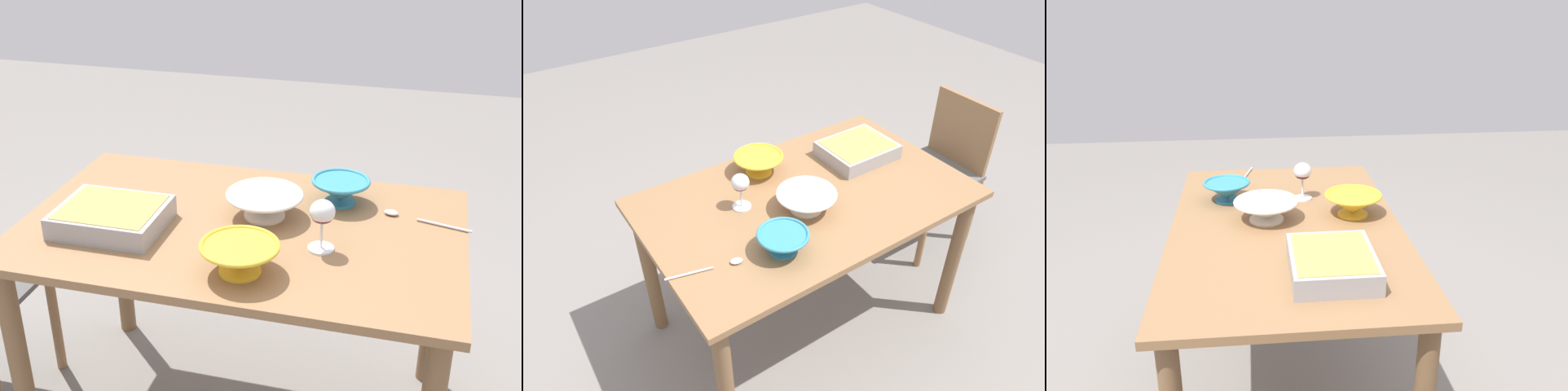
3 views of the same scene
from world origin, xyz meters
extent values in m
cube|color=olive|center=(0.00, 0.00, 0.73)|extent=(1.31, 0.82, 0.03)
cylinder|color=brown|center=(-0.60, -0.35, 0.36)|extent=(0.06, 0.06, 0.72)
cylinder|color=brown|center=(-0.60, 0.35, 0.36)|extent=(0.06, 0.06, 0.72)
cylinder|color=white|center=(-0.26, 0.08, 0.75)|extent=(0.07, 0.07, 0.01)
cylinder|color=white|center=(-0.26, 0.08, 0.79)|extent=(0.01, 0.01, 0.08)
ellipsoid|color=white|center=(-0.26, 0.08, 0.86)|extent=(0.07, 0.07, 0.07)
ellipsoid|color=#4C0A19|center=(-0.26, 0.08, 0.85)|extent=(0.06, 0.06, 0.04)
cube|color=#99999E|center=(0.36, 0.11, 0.78)|extent=(0.31, 0.25, 0.07)
cube|color=tan|center=(0.36, 0.11, 0.80)|extent=(0.28, 0.23, 0.02)
cylinder|color=teal|center=(-0.26, -0.22, 0.75)|extent=(0.10, 0.10, 0.01)
cone|color=teal|center=(-0.26, -0.22, 0.79)|extent=(0.18, 0.18, 0.07)
torus|color=teal|center=(-0.26, -0.22, 0.82)|extent=(0.19, 0.19, 0.01)
cylinder|color=white|center=(-0.05, -0.07, 0.75)|extent=(0.13, 0.13, 0.01)
cone|color=white|center=(-0.05, -0.07, 0.79)|extent=(0.23, 0.23, 0.07)
torus|color=white|center=(-0.05, -0.07, 0.82)|extent=(0.24, 0.24, 0.01)
cylinder|color=yellow|center=(-0.07, 0.25, 0.75)|extent=(0.11, 0.11, 0.01)
cone|color=yellow|center=(-0.07, 0.25, 0.79)|extent=(0.21, 0.21, 0.07)
torus|color=yellow|center=(-0.07, 0.25, 0.83)|extent=(0.21, 0.21, 0.01)
cylinder|color=silver|center=(-0.59, -0.14, 0.75)|extent=(0.16, 0.05, 0.01)
ellipsoid|color=silver|center=(-0.43, -0.18, 0.75)|extent=(0.05, 0.04, 0.01)
camera|label=1|loc=(-0.51, 1.71, 1.71)|focal=46.59mm
camera|label=2|loc=(-0.98, -1.28, 1.94)|focal=33.97mm
camera|label=3|loc=(1.80, -0.11, 1.55)|focal=37.93mm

